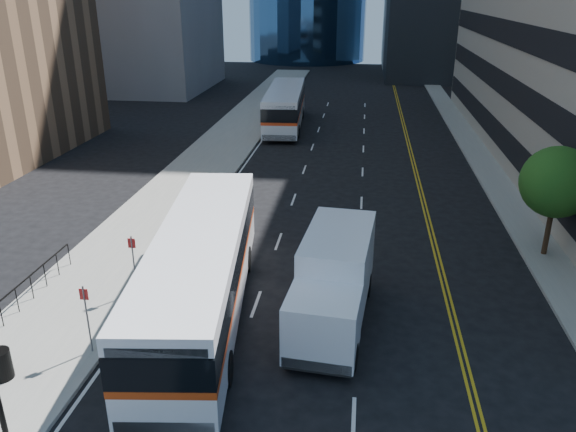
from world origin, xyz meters
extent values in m
plane|color=black|center=(0.00, 0.00, 0.00)|extent=(160.00, 160.00, 0.00)
cube|color=gray|center=(-10.50, 25.00, 0.07)|extent=(5.00, 90.00, 0.15)
cube|color=gray|center=(9.00, 25.00, 0.07)|extent=(2.00, 90.00, 0.15)
cylinder|color=#332114|center=(9.00, 8.00, 1.25)|extent=(0.24, 0.24, 2.20)
sphere|color=#174F16|center=(9.00, 8.00, 3.65)|extent=(3.20, 3.20, 3.20)
cube|color=white|center=(-5.34, 1.01, 1.02)|extent=(4.53, 13.80, 1.24)
cube|color=#D24113|center=(-5.34, 1.01, 1.75)|extent=(4.55, 13.82, 0.25)
cube|color=black|center=(-5.34, 1.01, 2.37)|extent=(4.55, 13.82, 1.02)
cube|color=white|center=(-5.34, 1.01, 3.22)|extent=(4.53, 13.80, 0.56)
cylinder|color=black|center=(-6.20, -3.19, 0.56)|extent=(0.47, 1.16, 1.13)
cylinder|color=black|center=(-3.52, -2.87, 0.56)|extent=(0.47, 1.16, 1.13)
cylinder|color=black|center=(-7.11, 4.43, 0.56)|extent=(0.47, 1.16, 1.13)
cylinder|color=black|center=(-4.43, 4.76, 0.56)|extent=(0.47, 1.16, 1.13)
cube|color=white|center=(-6.60, 32.73, 1.00)|extent=(3.71, 13.45, 1.22)
cube|color=#EC4016|center=(-6.60, 32.73, 1.72)|extent=(3.73, 13.47, 0.24)
cube|color=black|center=(-6.60, 32.73, 2.33)|extent=(3.73, 13.47, 1.00)
cube|color=white|center=(-6.60, 32.73, 3.16)|extent=(3.71, 13.45, 0.55)
cylinder|color=black|center=(-7.67, 28.67, 0.55)|extent=(0.40, 1.13, 1.11)
cylinder|color=black|center=(-5.03, 28.84, 0.55)|extent=(0.40, 1.13, 1.11)
cylinder|color=black|center=(-8.14, 36.19, 0.55)|extent=(0.40, 1.13, 1.11)
cylinder|color=black|center=(-5.51, 36.36, 0.55)|extent=(0.40, 1.13, 1.11)
cube|color=white|center=(-0.64, -1.34, 1.42)|extent=(2.54, 2.36, 2.06)
cube|color=black|center=(-0.72, -2.27, 1.81)|extent=(2.15, 0.25, 1.08)
cube|color=white|center=(-0.33, 2.08, 2.01)|extent=(2.77, 4.90, 2.55)
cube|color=black|center=(-0.43, 1.01, 0.54)|extent=(2.33, 6.60, 0.25)
cylinder|color=black|center=(-1.71, -1.44, 0.47)|extent=(0.36, 0.96, 0.94)
cylinder|color=black|center=(0.39, -1.63, 0.47)|extent=(0.36, 0.96, 0.94)
cylinder|color=black|center=(-1.27, 3.44, 0.47)|extent=(0.36, 0.96, 0.94)
cylinder|color=black|center=(0.83, 3.25, 0.47)|extent=(0.36, 0.96, 0.94)
cylinder|color=black|center=(-10.55, -3.71, 0.65)|extent=(0.68, 0.68, 0.99)
camera|label=1|loc=(0.32, -16.93, 11.57)|focal=35.00mm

